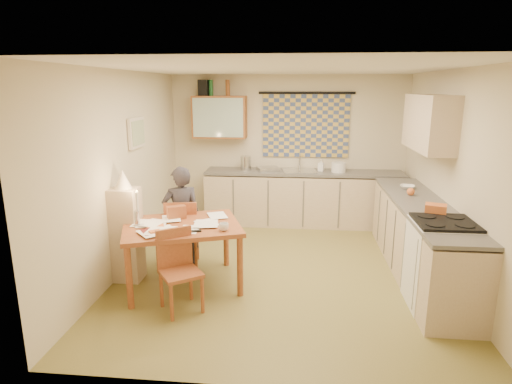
# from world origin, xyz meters

# --- Properties ---
(floor) EXTENTS (4.00, 4.50, 0.02)m
(floor) POSITION_xyz_m (0.00, 0.00, -0.01)
(floor) COLOR olive
(floor) RESTS_ON ground
(ceiling) EXTENTS (4.00, 4.50, 0.02)m
(ceiling) POSITION_xyz_m (0.00, 0.00, 2.51)
(ceiling) COLOR white
(ceiling) RESTS_ON floor
(wall_back) EXTENTS (4.00, 0.02, 2.50)m
(wall_back) POSITION_xyz_m (0.00, 2.26, 1.25)
(wall_back) COLOR beige
(wall_back) RESTS_ON floor
(wall_front) EXTENTS (4.00, 0.02, 2.50)m
(wall_front) POSITION_xyz_m (0.00, -2.26, 1.25)
(wall_front) COLOR beige
(wall_front) RESTS_ON floor
(wall_left) EXTENTS (0.02, 4.50, 2.50)m
(wall_left) POSITION_xyz_m (-2.01, 0.00, 1.25)
(wall_left) COLOR beige
(wall_left) RESTS_ON floor
(wall_right) EXTENTS (0.02, 4.50, 2.50)m
(wall_right) POSITION_xyz_m (2.01, 0.00, 1.25)
(wall_right) COLOR beige
(wall_right) RESTS_ON floor
(window_blind) EXTENTS (1.45, 0.03, 1.05)m
(window_blind) POSITION_xyz_m (0.30, 2.22, 1.65)
(window_blind) COLOR #384A78
(window_blind) RESTS_ON wall_back
(curtain_rod) EXTENTS (1.60, 0.04, 0.04)m
(curtain_rod) POSITION_xyz_m (0.30, 2.20, 2.20)
(curtain_rod) COLOR black
(curtain_rod) RESTS_ON wall_back
(wall_cabinet) EXTENTS (0.90, 0.34, 0.70)m
(wall_cabinet) POSITION_xyz_m (-1.15, 2.08, 1.80)
(wall_cabinet) COLOR brown
(wall_cabinet) RESTS_ON wall_back
(wall_cabinet_glass) EXTENTS (0.84, 0.02, 0.64)m
(wall_cabinet_glass) POSITION_xyz_m (-1.15, 1.91, 1.80)
(wall_cabinet_glass) COLOR #99B2A5
(wall_cabinet_glass) RESTS_ON wall_back
(upper_cabinet_right) EXTENTS (0.34, 1.30, 0.70)m
(upper_cabinet_right) POSITION_xyz_m (1.83, 0.55, 1.85)
(upper_cabinet_right) COLOR tan
(upper_cabinet_right) RESTS_ON wall_right
(framed_print) EXTENTS (0.04, 0.50, 0.40)m
(framed_print) POSITION_xyz_m (-1.97, 0.40, 1.70)
(framed_print) COLOR beige
(framed_print) RESTS_ON wall_left
(print_canvas) EXTENTS (0.01, 0.42, 0.32)m
(print_canvas) POSITION_xyz_m (-1.95, 0.40, 1.70)
(print_canvas) COLOR beige
(print_canvas) RESTS_ON wall_left
(counter_back) EXTENTS (3.30, 0.62, 0.92)m
(counter_back) POSITION_xyz_m (0.28, 1.95, 0.45)
(counter_back) COLOR tan
(counter_back) RESTS_ON floor
(counter_right) EXTENTS (0.62, 2.95, 0.92)m
(counter_right) POSITION_xyz_m (1.70, 0.06, 0.45)
(counter_right) COLOR tan
(counter_right) RESTS_ON floor
(stove) EXTENTS (0.62, 0.62, 0.95)m
(stove) POSITION_xyz_m (1.70, -0.77, 0.48)
(stove) COLOR white
(stove) RESTS_ON floor
(sink) EXTENTS (0.61, 0.52, 0.10)m
(sink) POSITION_xyz_m (0.21, 1.95, 0.88)
(sink) COLOR silver
(sink) RESTS_ON counter_back
(tap) EXTENTS (0.04, 0.04, 0.28)m
(tap) POSITION_xyz_m (0.21, 2.13, 1.06)
(tap) COLOR silver
(tap) RESTS_ON counter_back
(dish_rack) EXTENTS (0.43, 0.40, 0.06)m
(dish_rack) POSITION_xyz_m (-0.32, 1.95, 0.95)
(dish_rack) COLOR silver
(dish_rack) RESTS_ON counter_back
(kettle) EXTENTS (0.19, 0.19, 0.24)m
(kettle) POSITION_xyz_m (-0.70, 1.95, 1.04)
(kettle) COLOR silver
(kettle) RESTS_ON counter_back
(mixing_bowl) EXTENTS (0.29, 0.29, 0.16)m
(mixing_bowl) POSITION_xyz_m (0.86, 1.95, 1.00)
(mixing_bowl) COLOR white
(mixing_bowl) RESTS_ON counter_back
(soap_bottle) EXTENTS (0.14, 0.14, 0.20)m
(soap_bottle) POSITION_xyz_m (0.57, 2.00, 1.02)
(soap_bottle) COLOR white
(soap_bottle) RESTS_ON counter_back
(bowl) EXTENTS (0.30, 0.30, 0.05)m
(bowl) POSITION_xyz_m (1.70, 0.82, 0.94)
(bowl) COLOR white
(bowl) RESTS_ON counter_right
(orange_bag) EXTENTS (0.26, 0.22, 0.12)m
(orange_bag) POSITION_xyz_m (1.70, -0.44, 0.98)
(orange_bag) COLOR #D3672E
(orange_bag) RESTS_ON counter_right
(fruit_orange) EXTENTS (0.10, 0.10, 0.10)m
(fruit_orange) POSITION_xyz_m (1.65, 0.43, 0.97)
(fruit_orange) COLOR #D3672E
(fruit_orange) RESTS_ON counter_right
(speaker) EXTENTS (0.16, 0.20, 0.26)m
(speaker) POSITION_xyz_m (-1.41, 2.08, 2.28)
(speaker) COLOR black
(speaker) RESTS_ON wall_cabinet
(bottle_green) EXTENTS (0.07, 0.07, 0.26)m
(bottle_green) POSITION_xyz_m (-1.29, 2.08, 2.28)
(bottle_green) COLOR #195926
(bottle_green) RESTS_ON wall_cabinet
(bottle_brown) EXTENTS (0.08, 0.08, 0.26)m
(bottle_brown) POSITION_xyz_m (-1.01, 2.08, 2.28)
(bottle_brown) COLOR brown
(bottle_brown) RESTS_ON wall_cabinet
(dining_table) EXTENTS (1.57, 1.38, 0.75)m
(dining_table) POSITION_xyz_m (-1.14, -0.54, 0.38)
(dining_table) COLOR brown
(dining_table) RESTS_ON floor
(chair_far) EXTENTS (0.47, 0.47, 0.90)m
(chair_far) POSITION_xyz_m (-1.29, 0.01, 0.28)
(chair_far) COLOR brown
(chair_far) RESTS_ON floor
(chair_near) EXTENTS (0.54, 0.54, 0.86)m
(chair_near) POSITION_xyz_m (-1.01, -1.11, 0.26)
(chair_near) COLOR brown
(chair_near) RESTS_ON floor
(person) EXTENTS (0.70, 0.65, 1.33)m
(person) POSITION_xyz_m (-1.29, -0.00, 0.67)
(person) COLOR black
(person) RESTS_ON floor
(shelf_stand) EXTENTS (0.32, 0.30, 1.14)m
(shelf_stand) POSITION_xyz_m (-1.84, -0.45, 0.57)
(shelf_stand) COLOR tan
(shelf_stand) RESTS_ON floor
(lampshade) EXTENTS (0.20, 0.20, 0.22)m
(lampshade) POSITION_xyz_m (-1.84, -0.45, 1.25)
(lampshade) COLOR beige
(lampshade) RESTS_ON shelf_stand
(letter_rack) EXTENTS (0.24, 0.20, 0.16)m
(letter_rack) POSITION_xyz_m (-1.26, -0.33, 0.83)
(letter_rack) COLOR brown
(letter_rack) RESTS_ON dining_table
(mug) EXTENTS (0.16, 0.16, 0.09)m
(mug) POSITION_xyz_m (-0.62, -0.71, 0.79)
(mug) COLOR white
(mug) RESTS_ON dining_table
(magazine) EXTENTS (0.42, 0.43, 0.02)m
(magazine) POSITION_xyz_m (-1.47, -0.93, 0.76)
(magazine) COLOR maroon
(magazine) RESTS_ON dining_table
(book) EXTENTS (0.36, 0.39, 0.02)m
(book) POSITION_xyz_m (-1.47, -0.77, 0.76)
(book) COLOR #D3672E
(book) RESTS_ON dining_table
(orange_box) EXTENTS (0.14, 0.14, 0.04)m
(orange_box) POSITION_xyz_m (-1.33, -0.90, 0.77)
(orange_box) COLOR #D3672E
(orange_box) RESTS_ON dining_table
(eyeglasses) EXTENTS (0.14, 0.09, 0.02)m
(eyeglasses) POSITION_xyz_m (-0.92, -0.78, 0.76)
(eyeglasses) COLOR black
(eyeglasses) RESTS_ON dining_table
(candle_holder) EXTENTS (0.07, 0.07, 0.18)m
(candle_holder) POSITION_xyz_m (-1.62, -0.65, 0.84)
(candle_holder) COLOR silver
(candle_holder) RESTS_ON dining_table
(candle) EXTENTS (0.03, 0.03, 0.22)m
(candle) POSITION_xyz_m (-1.61, -0.65, 1.04)
(candle) COLOR white
(candle) RESTS_ON dining_table
(candle_flame) EXTENTS (0.02, 0.02, 0.02)m
(candle_flame) POSITION_xyz_m (-1.60, -0.67, 1.16)
(candle_flame) COLOR #FFCC66
(candle_flame) RESTS_ON dining_table
(papers) EXTENTS (1.07, 1.08, 0.02)m
(papers) POSITION_xyz_m (-1.22, -0.62, 0.76)
(papers) COLOR white
(papers) RESTS_ON dining_table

